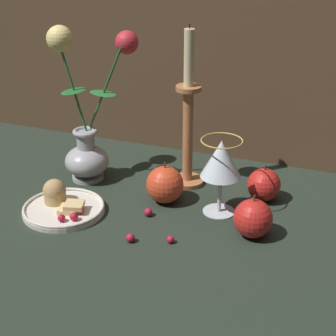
{
  "coord_description": "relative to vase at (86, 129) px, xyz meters",
  "views": [
    {
      "loc": [
        0.44,
        -0.95,
        0.59
      ],
      "look_at": [
        0.07,
        0.02,
        0.1
      ],
      "focal_mm": 60.0,
      "sensor_mm": 36.0,
      "label": 1
    }
  ],
  "objects": [
    {
      "name": "apple_at_table_edge",
      "position": [
        0.41,
        0.04,
        -0.09
      ],
      "size": [
        0.07,
        0.07,
        0.09
      ],
      "color": "red",
      "rests_on": "ground_plane"
    },
    {
      "name": "apple_near_glass",
      "position": [
        0.42,
        -0.11,
        -0.09
      ],
      "size": [
        0.08,
        0.08,
        0.09
      ],
      "color": "red",
      "rests_on": "ground_plane"
    },
    {
      "name": "vase",
      "position": [
        0.0,
        0.0,
        0.0
      ],
      "size": [
        0.21,
        0.1,
        0.35
      ],
      "color": "#A3A3A8",
      "rests_on": "ground_plane"
    },
    {
      "name": "ground_plane",
      "position": [
        0.16,
        -0.1,
        -0.12
      ],
      "size": [
        2.4,
        2.4,
        0.0
      ],
      "primitive_type": "plane",
      "color": "#232D23",
      "rests_on": "ground"
    },
    {
      "name": "wine_glass",
      "position": [
        0.33,
        -0.04,
        -0.01
      ],
      "size": [
        0.09,
        0.09,
        0.16
      ],
      "color": "silver",
      "rests_on": "ground_plane"
    },
    {
      "name": "berry_near_plate",
      "position": [
        0.2,
        -0.11,
        -0.12
      ],
      "size": [
        0.02,
        0.02,
        0.02
      ],
      "primitive_type": "sphere",
      "color": "#AD192D",
      "rests_on": "ground_plane"
    },
    {
      "name": "apple_beside_vase",
      "position": [
        0.21,
        -0.04,
        -0.08
      ],
      "size": [
        0.08,
        0.08,
        0.09
      ],
      "color": "#D14223",
      "rests_on": "ground_plane"
    },
    {
      "name": "plate_with_pastries",
      "position": [
        0.02,
        -0.16,
        -0.11
      ],
      "size": [
        0.17,
        0.17,
        0.06
      ],
      "color": "silver",
      "rests_on": "ground_plane"
    },
    {
      "name": "berry_by_glass_stem",
      "position": [
        0.28,
        -0.19,
        -0.12
      ],
      "size": [
        0.01,
        0.01,
        0.01
      ],
      "primitive_type": "sphere",
      "color": "#AD192D",
      "rests_on": "ground_plane"
    },
    {
      "name": "berry_front_center",
      "position": [
        0.21,
        -0.22,
        -0.12
      ],
      "size": [
        0.02,
        0.02,
        0.02
      ],
      "primitive_type": "sphere",
      "color": "#AD192D",
      "rests_on": "ground_plane"
    },
    {
      "name": "candlestick",
      "position": [
        0.22,
        0.06,
        0.02
      ],
      "size": [
        0.08,
        0.08,
        0.37
      ],
      "color": "#B77042",
      "rests_on": "ground_plane"
    }
  ]
}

